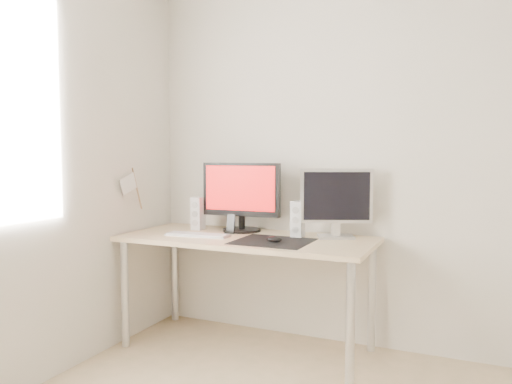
% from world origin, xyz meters
% --- Properties ---
extents(wall_back, '(3.50, 0.00, 3.50)m').
position_xyz_m(wall_back, '(0.00, 1.75, 1.25)').
color(wall_back, silver).
rests_on(wall_back, ground).
extents(mousepad, '(0.45, 0.40, 0.00)m').
position_xyz_m(mousepad, '(-0.71, 1.29, 0.73)').
color(mousepad, black).
rests_on(mousepad, desk).
extents(mouse, '(0.10, 0.06, 0.04)m').
position_xyz_m(mouse, '(-0.69, 1.26, 0.75)').
color(mouse, black).
rests_on(mouse, mousepad).
extents(desk, '(1.60, 0.70, 0.73)m').
position_xyz_m(desk, '(-0.93, 1.38, 0.65)').
color(desk, '#D1B587').
rests_on(desk, ground).
extents(main_monitor, '(0.55, 0.27, 0.47)m').
position_xyz_m(main_monitor, '(-1.06, 1.56, 0.98)').
color(main_monitor, black).
rests_on(main_monitor, desk).
extents(second_monitor, '(0.43, 0.23, 0.43)m').
position_xyz_m(second_monitor, '(-0.40, 1.57, 0.97)').
color(second_monitor, silver).
rests_on(second_monitor, desk).
extents(speaker_left, '(0.07, 0.09, 0.23)m').
position_xyz_m(speaker_left, '(-1.37, 1.51, 0.84)').
color(speaker_left, white).
rests_on(speaker_left, desk).
extents(speaker_right, '(0.07, 0.09, 0.23)m').
position_xyz_m(speaker_right, '(-0.63, 1.50, 0.84)').
color(speaker_right, white).
rests_on(speaker_right, desk).
extents(keyboard, '(0.43, 0.15, 0.02)m').
position_xyz_m(keyboard, '(-1.23, 1.28, 0.74)').
color(keyboard, '#ABABAD').
rests_on(keyboard, desk).
extents(phone_dock, '(0.07, 0.06, 0.13)m').
position_xyz_m(phone_dock, '(-1.09, 1.46, 0.77)').
color(phone_dock, black).
rests_on(phone_dock, desk).
extents(pennant, '(0.01, 0.23, 0.29)m').
position_xyz_m(pennant, '(-1.72, 1.24, 1.05)').
color(pennant, '#A57F54').
rests_on(pennant, wall_left).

